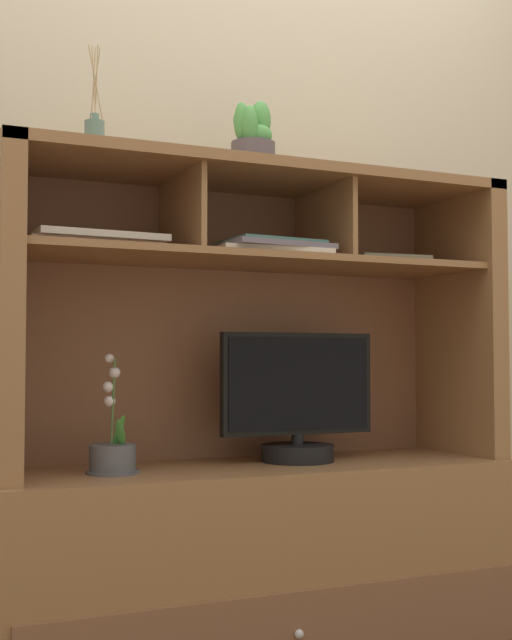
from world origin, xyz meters
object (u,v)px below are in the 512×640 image
object	(u,v)px
potted_orchid	(113,455)
potted_succulent	(252,142)
media_console	(255,502)
magazine_stack_centre	(93,242)
diffuser_bottle	(94,134)
magazine_stack_left	(385,262)
tv_monitor	(298,406)
magazine_stack_right	(268,249)

from	to	relation	value
potted_orchid	potted_succulent	xyz separation A→B (m)	(0.43, 0.06, 0.89)
media_console	potted_orchid	distance (m)	0.46
media_console	potted_succulent	world-z (taller)	potted_succulent
magazine_stack_centre	diffuser_bottle	bearing A→B (deg)	-98.20
magazine_stack_left	potted_orchid	bearing A→B (deg)	-175.97
potted_succulent	tv_monitor	bearing A→B (deg)	-9.82
tv_monitor	magazine_stack_centre	size ratio (longest dim) A/B	1.31
tv_monitor	potted_orchid	world-z (taller)	tv_monitor
magazine_stack_left	diffuser_bottle	world-z (taller)	diffuser_bottle
magazine_stack_right	tv_monitor	bearing A→B (deg)	22.76
magazine_stack_left	tv_monitor	bearing A→B (deg)	-175.21
magazine_stack_left	magazine_stack_right	xyz separation A→B (m)	(-0.44, -0.08, 0.01)
magazine_stack_centre	magazine_stack_right	bearing A→B (deg)	-5.77
media_console	magazine_stack_left	distance (m)	0.85
magazine_stack_left	potted_succulent	bearing A→B (deg)	-179.59
potted_orchid	magazine_stack_left	distance (m)	1.05
media_console	magazine_stack_left	world-z (taller)	media_console
media_console	tv_monitor	xyz separation A→B (m)	(0.13, -0.01, 0.27)
magazine_stack_left	potted_succulent	world-z (taller)	potted_succulent
media_console	magazine_stack_centre	size ratio (longest dim) A/B	4.03
diffuser_bottle	potted_succulent	xyz separation A→B (m)	(0.48, 0.05, 0.04)
media_console	potted_orchid	world-z (taller)	media_console
media_console	potted_orchid	bearing A→B (deg)	-174.03
media_console	magazine_stack_right	world-z (taller)	media_console
potted_orchid	magazine_stack_centre	distance (m)	0.57
magazine_stack_left	magazine_stack_centre	distance (m)	0.94
magazine_stack_centre	magazine_stack_right	distance (m)	0.50
potted_orchid	magazine_stack_right	distance (m)	0.72
media_console	potted_succulent	xyz separation A→B (m)	(-0.00, 0.01, 1.05)
potted_orchid	magazine_stack_right	size ratio (longest dim) A/B	0.93
magazine_stack_right	diffuser_bottle	size ratio (longest dim) A/B	1.18
tv_monitor	media_console	bearing A→B (deg)	175.95
media_console	diffuser_bottle	distance (m)	1.12
tv_monitor	magazine_stack_centre	bearing A→B (deg)	-179.91
tv_monitor	potted_succulent	distance (m)	0.79
magazine_stack_centre	potted_succulent	size ratio (longest dim) A/B	1.69
potted_orchid	diffuser_bottle	world-z (taller)	diffuser_bottle
magazine_stack_centre	magazine_stack_right	xyz separation A→B (m)	(0.50, -0.05, 0.00)
magazine_stack_centre	tv_monitor	bearing A→B (deg)	0.09
media_console	magazine_stack_right	xyz separation A→B (m)	(0.01, -0.06, 0.73)
magazine_stack_centre	magazine_stack_left	bearing A→B (deg)	1.71
magazine_stack_centre	magazine_stack_right	size ratio (longest dim) A/B	1.09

